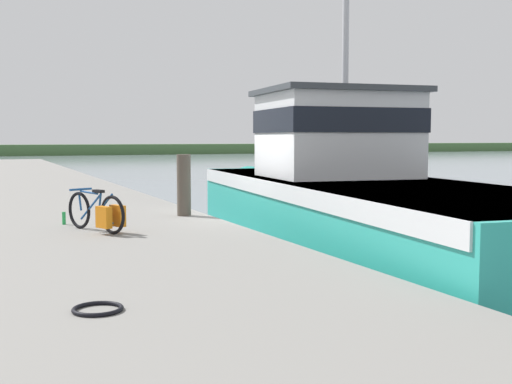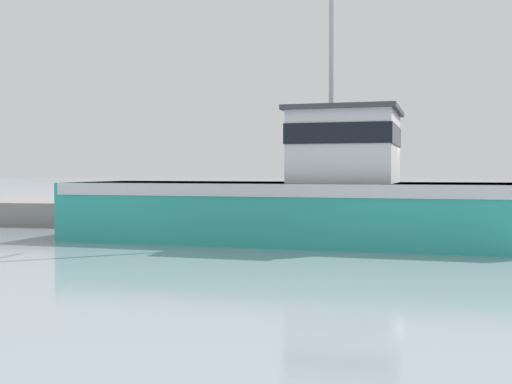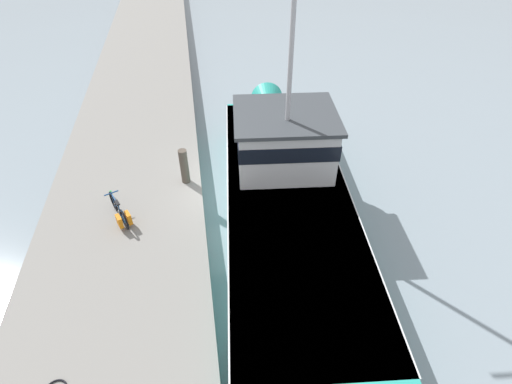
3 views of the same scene
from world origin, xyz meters
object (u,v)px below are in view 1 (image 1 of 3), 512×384
(fishing_boat_main, at_px, (355,198))
(water_bottle_by_bike, at_px, (64,218))
(bicycle_touring, at_px, (100,213))
(mooring_post, at_px, (184,185))

(fishing_boat_main, distance_m, water_bottle_by_bike, 5.82)
(bicycle_touring, bearing_deg, water_bottle_by_bike, 85.71)
(mooring_post, bearing_deg, water_bottle_by_bike, -170.01)
(fishing_boat_main, distance_m, bicycle_touring, 5.25)
(mooring_post, xyz_separation_m, water_bottle_by_bike, (-2.49, -0.44, -0.52))
(fishing_boat_main, relative_size, bicycle_touring, 9.28)
(fishing_boat_main, bearing_deg, bicycle_touring, -172.16)
(water_bottle_by_bike, bearing_deg, fishing_boat_main, -10.89)
(bicycle_touring, xyz_separation_m, water_bottle_by_bike, (-0.46, 1.27, -0.22))
(bicycle_touring, height_order, mooring_post, mooring_post)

